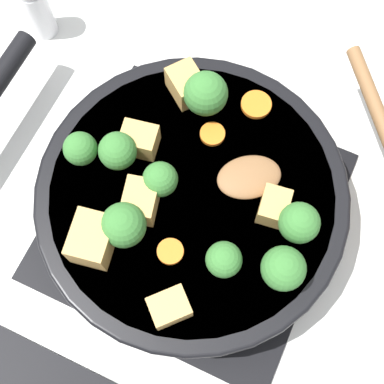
% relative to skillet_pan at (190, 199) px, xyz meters
% --- Properties ---
extents(ground_plane, '(2.40, 2.40, 0.00)m').
position_rel_skillet_pan_xyz_m(ground_plane, '(-0.00, 0.00, -0.06)').
color(ground_plane, silver).
extents(front_burner_grate, '(0.31, 0.31, 0.03)m').
position_rel_skillet_pan_xyz_m(front_burner_grate, '(-0.00, 0.00, -0.05)').
color(front_burner_grate, black).
rests_on(front_burner_grate, ground_plane).
extents(skillet_pan, '(0.44, 0.33, 0.06)m').
position_rel_skillet_pan_xyz_m(skillet_pan, '(0.00, 0.00, 0.00)').
color(skillet_pan, black).
rests_on(skillet_pan, front_burner_grate).
extents(wooden_spoon, '(0.25, 0.24, 0.02)m').
position_rel_skillet_pan_xyz_m(wooden_spoon, '(-0.12, -0.09, 0.03)').
color(wooden_spoon, brown).
rests_on(wooden_spoon, skillet_pan).
extents(tofu_cube_center_large, '(0.05, 0.05, 0.04)m').
position_rel_skillet_pan_xyz_m(tofu_cube_center_large, '(0.06, 0.09, 0.04)').
color(tofu_cube_center_large, tan).
rests_on(tofu_cube_center_large, skillet_pan).
extents(tofu_cube_near_handle, '(0.03, 0.04, 0.03)m').
position_rel_skillet_pan_xyz_m(tofu_cube_near_handle, '(-0.09, -0.02, 0.04)').
color(tofu_cube_near_handle, tan).
rests_on(tofu_cube_near_handle, skillet_pan).
extents(tofu_cube_east_chunk, '(0.04, 0.05, 0.03)m').
position_rel_skillet_pan_xyz_m(tofu_cube_east_chunk, '(0.04, 0.04, 0.04)').
color(tofu_cube_east_chunk, tan).
rests_on(tofu_cube_east_chunk, skillet_pan).
extents(tofu_cube_west_chunk, '(0.05, 0.05, 0.03)m').
position_rel_skillet_pan_xyz_m(tofu_cube_west_chunk, '(-0.03, 0.12, 0.04)').
color(tofu_cube_west_chunk, tan).
rests_on(tofu_cube_west_chunk, skillet_pan).
extents(tofu_cube_back_piece, '(0.05, 0.05, 0.03)m').
position_rel_skillet_pan_xyz_m(tofu_cube_back_piece, '(0.05, -0.11, 0.04)').
color(tofu_cube_back_piece, tan).
rests_on(tofu_cube_back_piece, skillet_pan).
extents(tofu_cube_front_piece, '(0.04, 0.04, 0.03)m').
position_rel_skillet_pan_xyz_m(tofu_cube_front_piece, '(0.07, -0.02, 0.04)').
color(tofu_cube_front_piece, tan).
rests_on(tofu_cube_front_piece, skillet_pan).
extents(broccoli_floret_near_spoon, '(0.04, 0.04, 0.05)m').
position_rel_skillet_pan_xyz_m(broccoli_floret_near_spoon, '(-0.12, 0.04, 0.05)').
color(broccoli_floret_near_spoon, '#709956').
rests_on(broccoli_floret_near_spoon, skillet_pan).
extents(broccoli_floret_center_top, '(0.04, 0.04, 0.04)m').
position_rel_skillet_pan_xyz_m(broccoli_floret_center_top, '(0.12, 0.01, 0.05)').
color(broccoli_floret_center_top, '#709956').
rests_on(broccoli_floret_center_top, skillet_pan).
extents(broccoli_floret_east_rim, '(0.04, 0.04, 0.04)m').
position_rel_skillet_pan_xyz_m(broccoli_floret_east_rim, '(0.03, 0.01, 0.05)').
color(broccoli_floret_east_rim, '#709956').
rests_on(broccoli_floret_east_rim, skillet_pan).
extents(broccoli_floret_west_rim, '(0.04, 0.04, 0.05)m').
position_rel_skillet_pan_xyz_m(broccoli_floret_west_rim, '(-0.11, -0.01, 0.05)').
color(broccoli_floret_west_rim, '#709956').
rests_on(broccoli_floret_west_rim, skillet_pan).
extents(broccoli_floret_north_edge, '(0.04, 0.04, 0.05)m').
position_rel_skillet_pan_xyz_m(broccoli_floret_north_edge, '(0.08, 0.00, 0.05)').
color(broccoli_floret_north_edge, '#709956').
rests_on(broccoli_floret_north_edge, skillet_pan).
extents(broccoli_floret_south_cluster, '(0.04, 0.04, 0.04)m').
position_rel_skillet_pan_xyz_m(broccoli_floret_south_cluster, '(-0.06, 0.06, 0.05)').
color(broccoli_floret_south_cluster, '#709956').
rests_on(broccoli_floret_south_cluster, skillet_pan).
extents(broccoli_floret_mid_floret, '(0.04, 0.04, 0.05)m').
position_rel_skillet_pan_xyz_m(broccoli_floret_mid_floret, '(0.04, 0.07, 0.05)').
color(broccoli_floret_mid_floret, '#709956').
rests_on(broccoli_floret_mid_floret, skillet_pan).
extents(broccoli_floret_small_inner, '(0.05, 0.05, 0.05)m').
position_rel_skillet_pan_xyz_m(broccoli_floret_small_inner, '(0.03, -0.10, 0.05)').
color(broccoli_floret_small_inner, '#709956').
rests_on(broccoli_floret_small_inner, skillet_pan).
extents(carrot_slice_orange_thin, '(0.03, 0.03, 0.01)m').
position_rel_skillet_pan_xyz_m(carrot_slice_orange_thin, '(0.00, -0.07, 0.03)').
color(carrot_slice_orange_thin, orange).
rests_on(carrot_slice_orange_thin, skillet_pan).
extents(carrot_slice_near_center, '(0.03, 0.03, 0.01)m').
position_rel_skillet_pan_xyz_m(carrot_slice_near_center, '(-0.02, -0.12, 0.03)').
color(carrot_slice_near_center, orange).
rests_on(carrot_slice_near_center, skillet_pan).
extents(carrot_slice_edge_slice, '(0.03, 0.03, 0.01)m').
position_rel_skillet_pan_xyz_m(carrot_slice_edge_slice, '(-0.01, 0.07, 0.03)').
color(carrot_slice_edge_slice, orange).
rests_on(carrot_slice_edge_slice, skillet_pan).
extents(salt_shaker, '(0.04, 0.04, 0.09)m').
position_rel_skillet_pan_xyz_m(salt_shaker, '(0.29, -0.16, -0.01)').
color(salt_shaker, white).
rests_on(salt_shaker, ground_plane).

